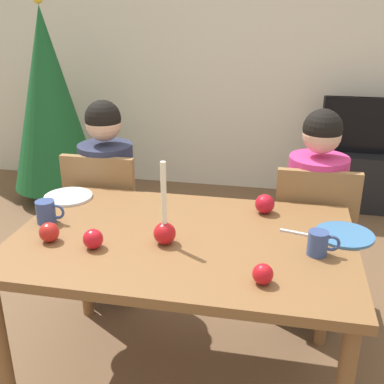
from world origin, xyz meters
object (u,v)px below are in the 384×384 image
(apple_near_candle, at_px, (265,204))
(tv, at_px, (371,126))
(chair_left, at_px, (108,217))
(plate_right, at_px, (344,235))
(mug_left, at_px, (47,212))
(apple_far_edge, at_px, (93,239))
(christmas_tree, at_px, (49,100))
(apple_by_left_plate, at_px, (263,274))
(dining_table, at_px, (183,254))
(chair_right, at_px, (312,235))
(candle_centerpiece, at_px, (164,228))
(apple_by_right_mug, at_px, (49,232))
(tv_stand, at_px, (363,180))
(mug_right, at_px, (319,243))
(person_right_child, at_px, (313,222))
(person_left_child, at_px, (109,205))
(plate_left, at_px, (68,197))

(apple_near_candle, bearing_deg, tv, 69.24)
(chair_left, bearing_deg, plate_right, -20.98)
(mug_left, distance_m, apple_far_edge, 0.34)
(plate_right, relative_size, apple_near_candle, 2.70)
(christmas_tree, relative_size, apple_by_left_plate, 23.42)
(chair_left, relative_size, apple_far_edge, 11.30)
(dining_table, height_order, tv, tv)
(chair_right, distance_m, apple_far_edge, 1.20)
(candle_centerpiece, distance_m, apple_by_right_mug, 0.47)
(candle_centerpiece, bearing_deg, apple_by_left_plate, -28.11)
(apple_near_candle, bearing_deg, tv_stand, 69.24)
(candle_centerpiece, relative_size, mug_right, 2.83)
(apple_by_left_plate, bearing_deg, apple_far_edge, 169.57)
(chair_left, distance_m, apple_far_edge, 0.86)
(person_right_child, relative_size, candle_centerpiece, 3.40)
(candle_centerpiece, distance_m, mug_right, 0.60)
(person_right_child, relative_size, apple_by_right_mug, 14.47)
(dining_table, distance_m, candle_centerpiece, 0.18)
(person_left_child, relative_size, mug_right, 9.63)
(apple_by_right_mug, bearing_deg, christmas_tree, 116.78)
(person_right_child, height_order, apple_by_right_mug, person_right_child)
(mug_right, distance_m, apple_near_candle, 0.41)
(apple_far_edge, bearing_deg, person_left_child, 107.37)
(mug_right, bearing_deg, plate_left, 164.03)
(chair_right, bearing_deg, person_left_child, 178.36)
(apple_by_left_plate, bearing_deg, candle_centerpiece, 151.89)
(mug_right, height_order, apple_near_candle, mug_right)
(chair_left, height_order, mug_right, chair_left)
(candle_centerpiece, relative_size, plate_left, 1.46)
(chair_left, relative_size, person_left_child, 0.77)
(person_left_child, distance_m, mug_right, 1.32)
(chair_left, bearing_deg, person_right_child, 1.64)
(dining_table, relative_size, tv, 1.77)
(mug_left, xyz_separation_m, apple_near_candle, (0.93, 0.29, -0.01))
(person_right_child, relative_size, christmas_tree, 0.68)
(chair_left, xyz_separation_m, tv, (1.65, 1.69, 0.20))
(apple_by_left_plate, bearing_deg, person_right_child, 76.63)
(person_left_child, xyz_separation_m, mug_left, (-0.04, -0.62, 0.23))
(plate_left, relative_size, apple_by_left_plate, 3.22)
(candle_centerpiece, xyz_separation_m, apple_by_left_plate, (0.40, -0.21, -0.03))
(person_left_child, height_order, mug_right, person_left_child)
(plate_left, distance_m, apple_near_candle, 0.96)
(chair_right, bearing_deg, dining_table, -132.82)
(plate_left, relative_size, apple_near_candle, 2.64)
(dining_table, distance_m, apple_by_left_plate, 0.46)
(mug_right, bearing_deg, person_right_child, 88.03)
(chair_left, relative_size, person_right_child, 0.77)
(apple_by_left_plate, bearing_deg, tv, 74.24)
(chair_right, distance_m, apple_by_right_mug, 1.34)
(chair_right, relative_size, mug_left, 6.96)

